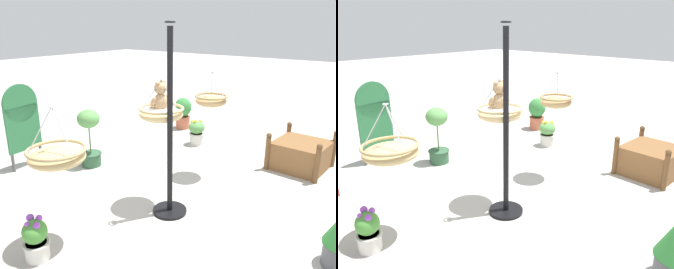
% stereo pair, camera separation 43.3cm
% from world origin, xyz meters
% --- Properties ---
extents(ground_plane, '(40.00, 40.00, 0.00)m').
position_xyz_m(ground_plane, '(0.00, 0.00, 0.00)').
color(ground_plane, '#ADAAA3').
extents(display_pole_central, '(0.44, 0.44, 2.37)m').
position_xyz_m(display_pole_central, '(-0.17, -0.09, 0.73)').
color(display_pole_central, black).
rests_on(display_pole_central, ground).
extents(hanging_basket_with_teddy, '(0.58, 0.58, 0.54)m').
position_xyz_m(hanging_basket_with_teddy, '(-0.02, 0.16, 1.26)').
color(hanging_basket_with_teddy, tan).
extents(teddy_bear, '(0.28, 0.25, 0.41)m').
position_xyz_m(teddy_bear, '(-0.02, 0.19, 1.44)').
color(teddy_bear, tan).
extents(hanging_basket_left_high, '(0.62, 0.62, 0.63)m').
position_xyz_m(hanging_basket_left_high, '(-1.39, 0.46, 1.04)').
color(hanging_basket_left_high, tan).
extents(hanging_basket_right_low, '(0.50, 0.50, 0.54)m').
position_xyz_m(hanging_basket_right_low, '(1.14, 0.11, 1.23)').
color(hanging_basket_right_low, tan).
extents(wooden_planter_box, '(0.98, 0.94, 0.64)m').
position_xyz_m(wooden_planter_box, '(2.30, -0.99, 0.25)').
color(wooden_planter_box, brown).
rests_on(wooden_planter_box, ground).
extents(potted_plant_flowering_red, '(0.28, 0.28, 0.49)m').
position_xyz_m(potted_plant_flowering_red, '(-1.74, 0.46, 0.24)').
color(potted_plant_flowering_red, beige).
rests_on(potted_plant_flowering_red, ground).
extents(potted_plant_tall_leafy, '(0.39, 0.39, 0.72)m').
position_xyz_m(potted_plant_tall_leafy, '(2.99, 1.90, 0.38)').
color(potted_plant_tall_leafy, '#BC6042').
rests_on(potted_plant_tall_leafy, ground).
extents(potted_plant_bushy_green, '(0.37, 0.37, 0.99)m').
position_xyz_m(potted_plant_bushy_green, '(0.24, 1.91, 0.54)').
color(potted_plant_bushy_green, '#2D5638').
rests_on(potted_plant_bushy_green, ground).
extents(potted_plant_small_succulent, '(0.32, 0.32, 0.53)m').
position_xyz_m(potted_plant_small_succulent, '(2.23, 1.04, 0.26)').
color(potted_plant_small_succulent, beige).
rests_on(potted_plant_small_succulent, ground).
extents(display_sign_board, '(0.63, 0.10, 1.42)m').
position_xyz_m(display_sign_board, '(-0.44, 2.75, 0.84)').
color(display_sign_board, '#286B3D').
rests_on(display_sign_board, ground).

